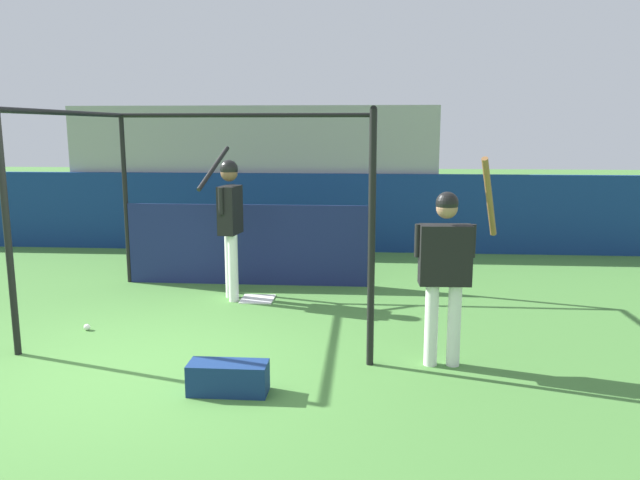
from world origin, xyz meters
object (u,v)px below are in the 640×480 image
at_px(player_waiting, 446,262).
at_px(equipment_bag, 228,378).
at_px(player_batter, 230,215).
at_px(baseball, 87,327).

xyz_separation_m(player_waiting, equipment_bag, (-1.97, -0.81, -0.90)).
bearing_deg(equipment_bag, player_batter, 101.83).
relative_size(player_waiting, equipment_bag, 2.95).
relative_size(player_batter, player_waiting, 1.00).
bearing_deg(player_waiting, equipment_bag, -159.58).
bearing_deg(baseball, player_batter, 46.34).
relative_size(player_waiting, baseball, 27.89).
distance_m(player_batter, equipment_bag, 3.26).
height_order(player_waiting, baseball, player_waiting).
distance_m(player_waiting, equipment_bag, 2.31).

